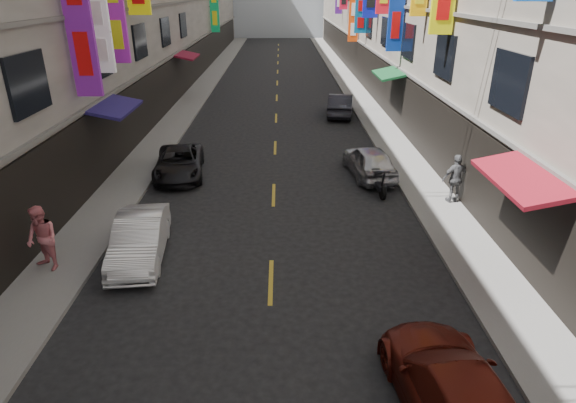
{
  "coord_description": "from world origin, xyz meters",
  "views": [
    {
      "loc": [
        0.3,
        6.93,
        7.3
      ],
      "look_at": [
        0.42,
        14.49,
        3.94
      ],
      "focal_mm": 30.0,
      "sensor_mm": 36.0,
      "label": 1
    }
  ],
  "objects_px": {
    "car_left_mid": "(140,238)",
    "pedestrian_rfar": "(456,179)",
    "car_right_mid": "(369,161)",
    "car_left_far": "(179,163)",
    "pedestrian_lfar": "(42,239)",
    "car_right_near": "(457,397)",
    "car_right_far": "(340,105)",
    "scooter_far_right": "(378,182)"
  },
  "relations": [
    {
      "from": "car_left_mid",
      "to": "pedestrian_rfar",
      "type": "bearing_deg",
      "value": 13.45
    },
    {
      "from": "car_right_mid",
      "to": "pedestrian_rfar",
      "type": "height_order",
      "value": "pedestrian_rfar"
    },
    {
      "from": "car_right_mid",
      "to": "car_left_far",
      "type": "bearing_deg",
      "value": -7.94
    },
    {
      "from": "car_left_far",
      "to": "pedestrian_lfar",
      "type": "distance_m",
      "value": 7.92
    },
    {
      "from": "car_right_near",
      "to": "car_right_far",
      "type": "height_order",
      "value": "car_right_far"
    },
    {
      "from": "scooter_far_right",
      "to": "pedestrian_lfar",
      "type": "height_order",
      "value": "pedestrian_lfar"
    },
    {
      "from": "car_left_mid",
      "to": "car_right_mid",
      "type": "relative_size",
      "value": 0.99
    },
    {
      "from": "car_left_far",
      "to": "pedestrian_lfar",
      "type": "height_order",
      "value": "pedestrian_lfar"
    },
    {
      "from": "car_right_far",
      "to": "pedestrian_lfar",
      "type": "distance_m",
      "value": 20.71
    },
    {
      "from": "car_right_mid",
      "to": "car_right_far",
      "type": "bearing_deg",
      "value": -96.81
    },
    {
      "from": "car_right_far",
      "to": "pedestrian_rfar",
      "type": "distance_m",
      "value": 13.83
    },
    {
      "from": "scooter_far_right",
      "to": "car_left_mid",
      "type": "relative_size",
      "value": 0.47
    },
    {
      "from": "pedestrian_rfar",
      "to": "car_right_near",
      "type": "bearing_deg",
      "value": 60.4
    },
    {
      "from": "car_right_far",
      "to": "car_right_mid",
      "type": "bearing_deg",
      "value": 98.47
    },
    {
      "from": "scooter_far_right",
      "to": "car_right_near",
      "type": "height_order",
      "value": "car_right_near"
    },
    {
      "from": "scooter_far_right",
      "to": "pedestrian_rfar",
      "type": "distance_m",
      "value": 2.89
    },
    {
      "from": "car_right_near",
      "to": "car_right_mid",
      "type": "height_order",
      "value": "car_right_near"
    },
    {
      "from": "car_left_far",
      "to": "scooter_far_right",
      "type": "bearing_deg",
      "value": -20.75
    },
    {
      "from": "car_left_mid",
      "to": "car_right_far",
      "type": "height_order",
      "value": "car_right_far"
    },
    {
      "from": "scooter_far_right",
      "to": "car_left_mid",
      "type": "height_order",
      "value": "car_left_mid"
    },
    {
      "from": "scooter_far_right",
      "to": "car_right_far",
      "type": "height_order",
      "value": "car_right_far"
    },
    {
      "from": "car_left_far",
      "to": "car_right_near",
      "type": "relative_size",
      "value": 0.91
    },
    {
      "from": "car_left_mid",
      "to": "car_right_far",
      "type": "distance_m",
      "value": 18.94
    },
    {
      "from": "car_left_far",
      "to": "car_right_mid",
      "type": "relative_size",
      "value": 1.08
    },
    {
      "from": "car_left_far",
      "to": "car_right_far",
      "type": "relative_size",
      "value": 1.01
    },
    {
      "from": "car_right_near",
      "to": "pedestrian_rfar",
      "type": "height_order",
      "value": "pedestrian_rfar"
    },
    {
      "from": "car_right_near",
      "to": "car_right_mid",
      "type": "xyz_separation_m",
      "value": [
        0.6,
        12.73,
        -0.0
      ]
    },
    {
      "from": "car_left_mid",
      "to": "car_right_far",
      "type": "bearing_deg",
      "value": 59.68
    },
    {
      "from": "car_left_mid",
      "to": "pedestrian_lfar",
      "type": "height_order",
      "value": "pedestrian_lfar"
    },
    {
      "from": "car_left_mid",
      "to": "car_right_mid",
      "type": "xyz_separation_m",
      "value": [
        7.84,
        6.66,
        0.03
      ]
    },
    {
      "from": "scooter_far_right",
      "to": "pedestrian_rfar",
      "type": "height_order",
      "value": "pedestrian_rfar"
    },
    {
      "from": "car_right_near",
      "to": "scooter_far_right",
      "type": "bearing_deg",
      "value": -98.35
    },
    {
      "from": "scooter_far_right",
      "to": "car_right_mid",
      "type": "relative_size",
      "value": 0.46
    },
    {
      "from": "scooter_far_right",
      "to": "car_right_mid",
      "type": "xyz_separation_m",
      "value": [
        -0.03,
        1.82,
        0.22
      ]
    },
    {
      "from": "car_right_near",
      "to": "pedestrian_lfar",
      "type": "distance_m",
      "value": 11.0
    },
    {
      "from": "car_left_far",
      "to": "car_right_mid",
      "type": "distance_m",
      "value": 8.0
    },
    {
      "from": "car_right_near",
      "to": "car_right_far",
      "type": "bearing_deg",
      "value": -96.54
    },
    {
      "from": "car_left_far",
      "to": "car_right_mid",
      "type": "xyz_separation_m",
      "value": [
        8.0,
        -0.16,
        0.08
      ]
    },
    {
      "from": "scooter_far_right",
      "to": "car_left_far",
      "type": "height_order",
      "value": "car_left_far"
    },
    {
      "from": "scooter_far_right",
      "to": "car_left_mid",
      "type": "distance_m",
      "value": 9.23
    },
    {
      "from": "scooter_far_right",
      "to": "car_right_mid",
      "type": "bearing_deg",
      "value": -96.21
    },
    {
      "from": "car_right_near",
      "to": "pedestrian_rfar",
      "type": "bearing_deg",
      "value": -113.27
    }
  ]
}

